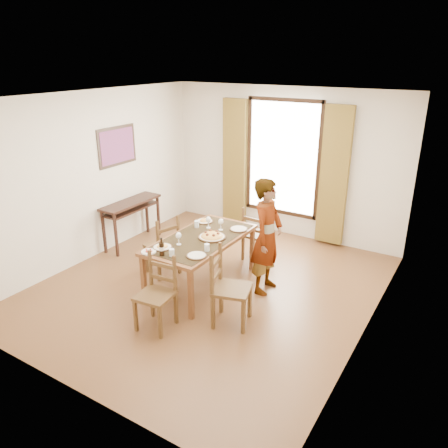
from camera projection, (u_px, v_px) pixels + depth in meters
The scene contains 22 objects.
ground at pixel (209, 286), 6.45m from camera, with size 5.00×5.00×0.00m, color #55391A.
room_shell at pixel (213, 184), 5.99m from camera, with size 4.60×5.10×2.74m.
console_table at pixel (131, 208), 7.67m from camera, with size 0.38×1.20×0.80m.
dining_table at pixel (201, 242), 6.26m from camera, with size 0.91×1.77×0.76m.
chair_west at pixel (163, 247), 6.67m from camera, with size 0.54×0.54×0.97m.
chair_north at pixel (257, 236), 7.14m from camera, with size 0.43×0.43×0.92m.
chair_south at pixel (157, 295), 5.37m from camera, with size 0.46×0.46×0.94m.
chair_east at pixel (229, 290), 5.43m from camera, with size 0.56×0.56×1.01m.
man at pixel (267, 237), 6.08m from camera, with size 0.43×0.63×1.66m, color gray.
plate_sw at pixel (162, 246), 5.89m from camera, with size 0.27×0.27×0.05m, color silver, non-canonical shape.
plate_se at pixel (197, 254), 5.65m from camera, with size 0.27×0.27×0.05m, color silver, non-canonical shape.
plate_nw at pixel (205, 220), 6.81m from camera, with size 0.27×0.27×0.05m, color silver, non-canonical shape.
plate_ne at pixel (238, 228), 6.51m from camera, with size 0.27×0.27×0.05m, color silver, non-canonical shape.
pasta_platter at pixel (212, 235), 6.21m from camera, with size 0.40×0.40×0.10m, color #B36017, non-canonical shape.
caprese_plate at pixel (149, 251), 5.77m from camera, with size 0.20×0.20×0.04m, color silver, non-canonical shape.
wine_glass_a at pixel (179, 238), 5.97m from camera, with size 0.08×0.08×0.18m, color white, non-canonical shape.
wine_glass_b at pixel (221, 224), 6.47m from camera, with size 0.08×0.08×0.18m, color white, non-canonical shape.
wine_glass_c at pixel (208, 222), 6.55m from camera, with size 0.08×0.08×0.18m, color white, non-canonical shape.
tumbler_a at pixel (207, 247), 5.80m from camera, with size 0.07×0.07×0.10m, color silver.
tumbler_b at pixel (197, 224), 6.59m from camera, with size 0.07×0.07×0.10m, color silver.
tumbler_c at pixel (172, 253), 5.65m from camera, with size 0.07×0.07×0.10m, color silver.
wine_bottle at pixel (162, 247), 5.64m from camera, with size 0.07×0.07×0.25m, color black, non-canonical shape.
Camera 1 is at (3.15, -4.72, 3.21)m, focal length 35.00 mm.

